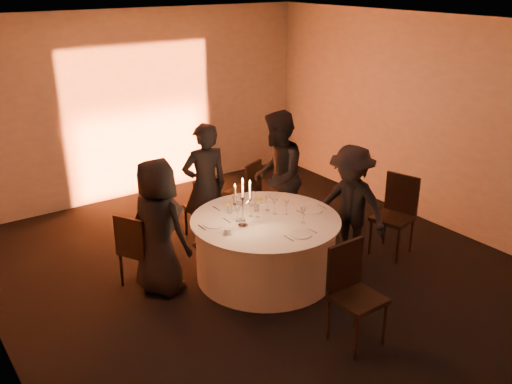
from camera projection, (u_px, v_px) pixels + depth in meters
floor at (265, 275)px, 7.08m from camera, size 7.00×7.00×0.00m
ceiling at (267, 25)px, 5.98m from camera, size 7.00×7.00×0.00m
wall_back at (139, 105)px, 9.20m from camera, size 7.00×0.00×7.00m
wall_right at (436, 123)px, 8.13m from camera, size 0.00×7.00×7.00m
uplighter_fixture at (153, 194)px, 9.50m from camera, size 0.25×0.12×0.10m
banquet_table at (265, 248)px, 6.94m from camera, size 1.80×1.80×0.77m
chair_left at (136, 246)px, 6.67m from camera, size 0.55×0.55×0.93m
chair_back_left at (204, 205)px, 7.86m from camera, size 0.43×0.43×0.92m
chair_back_right at (247, 188)px, 8.42m from camera, size 0.55×0.55×0.94m
chair_right at (396, 210)px, 7.49m from camera, size 0.57×0.57×1.06m
chair_front at (352, 287)px, 5.68m from camera, size 0.47×0.47×1.05m
guest_left at (159, 227)px, 6.47m from camera, size 0.76×0.92×1.63m
guest_back_left at (205, 186)px, 7.55m from camera, size 0.68×0.50×1.73m
guest_back_right at (277, 176)px, 7.79m from camera, size 1.11×1.10×1.81m
guest_right at (350, 206)px, 7.13m from camera, size 0.85×1.14×1.57m
plate_left at (214, 224)px, 6.65m from camera, size 0.36×0.27×0.01m
plate_back_left at (228, 205)px, 7.16m from camera, size 0.36×0.27×0.08m
plate_back_right at (259, 200)px, 7.31m from camera, size 0.35×0.28×0.08m
plate_right at (311, 209)px, 7.05m from camera, size 0.36×0.28×0.01m
plate_front at (301, 234)px, 6.39m from camera, size 0.35×0.25×0.01m
coffee_cup at (228, 232)px, 6.40m from camera, size 0.11×0.11×0.07m
candelabra at (243, 210)px, 6.52m from camera, size 0.25×0.12×0.60m
wine_glass_a at (303, 212)px, 6.64m from camera, size 0.07×0.07×0.19m
wine_glass_b at (253, 196)px, 7.12m from camera, size 0.07×0.07×0.19m
wine_glass_c at (267, 200)px, 6.99m from camera, size 0.07×0.07×0.19m
wine_glass_d at (235, 200)px, 6.98m from camera, size 0.07×0.07×0.19m
wine_glass_e at (275, 204)px, 6.88m from camera, size 0.07×0.07×0.19m
wine_glass_f at (286, 204)px, 6.87m from camera, size 0.07×0.07×0.19m
wine_glass_g at (251, 206)px, 6.82m from camera, size 0.07×0.07×0.19m
wine_glass_h at (258, 207)px, 6.79m from camera, size 0.07×0.07×0.19m
wine_glass_i at (238, 211)px, 6.68m from camera, size 0.07×0.07×0.19m
tumbler_a at (257, 207)px, 7.01m from camera, size 0.07×0.07×0.09m
tumbler_b at (242, 222)px, 6.61m from camera, size 0.07×0.07×0.09m
tumbler_c at (230, 210)px, 6.94m from camera, size 0.07×0.07×0.09m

